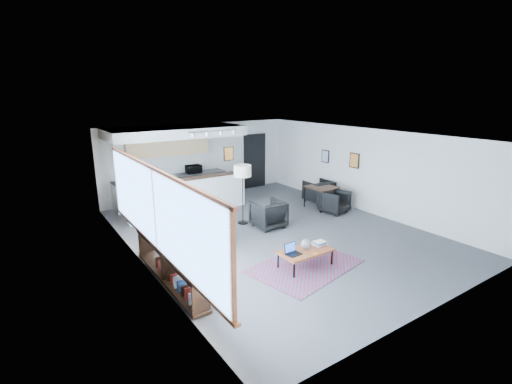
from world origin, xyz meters
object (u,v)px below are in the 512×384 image
ceramic_pot (306,244)px  dining_chair_near (334,202)px  floor_lamp (243,173)px  dining_table (321,189)px  coffee_table (306,252)px  microwave (194,168)px  armchair_right (268,213)px  laptop (292,251)px  dining_chair_far (319,192)px  armchair_left (213,229)px  book_stack (319,243)px

ceramic_pot → dining_chair_near: bearing=35.8°
floor_lamp → dining_table: size_ratio=1.93×
ceramic_pot → dining_table: (3.16, 2.87, 0.16)m
coffee_table → dining_chair_near: (3.24, 2.34, -0.02)m
microwave → armchair_right: bearing=-81.2°
armchair_right → floor_lamp: 1.32m
dining_table → microwave: bearing=132.4°
ceramic_pot → microwave: (0.19, 6.12, 0.61)m
laptop → floor_lamp: floor_lamp is taller
laptop → dining_chair_far: size_ratio=0.46×
armchair_left → dining_table: (4.29, 0.69, 0.27)m
armchair_left → microwave: 4.22m
dining_chair_near → microwave: 4.92m
armchair_left → dining_table: size_ratio=0.86×
dining_table → ceramic_pot: bearing=-137.7°
laptop → armchair_right: size_ratio=0.40×
laptop → dining_chair_far: bearing=36.7°
dining_chair_near → microwave: bearing=116.9°
dining_table → dining_chair_far: (0.36, 0.50, -0.29)m
dining_chair_near → dining_table: bearing=81.6°
dining_table → floor_lamp: bearing=176.7°
floor_lamp → microwave: size_ratio=3.36×
armchair_left → microwave: bearing=-125.4°
dining_table → microwave: microwave is taller
ceramic_pot → book_stack: bearing=1.2°
laptop → floor_lamp: size_ratio=0.19×
laptop → dining_chair_far: dining_chair_far is taller
coffee_table → dining_chair_near: bearing=35.7°
ceramic_pot → dining_table: 4.27m
armchair_left → dining_chair_near: (4.31, 0.12, -0.05)m
armchair_left → laptop: bearing=91.4°
laptop → armchair_right: (1.10, 2.38, -0.03)m
ceramic_pot → dining_chair_near: (3.18, 2.30, -0.17)m
coffee_table → armchair_right: (0.75, 2.42, 0.07)m
armchair_right → ceramic_pot: bearing=73.9°
armchair_right → dining_chair_near: 2.49m
coffee_table → armchair_left: armchair_left is taller
dining_chair_near → floor_lamp: bearing=154.6°
dining_chair_far → armchair_left: bearing=17.1°
microwave → book_stack: bearing=-86.9°
floor_lamp → dining_table: (2.88, -0.17, -0.83)m
armchair_left → floor_lamp: bearing=-165.6°
book_stack → coffee_table: bearing=-173.0°
book_stack → floor_lamp: size_ratio=0.17×
laptop → ceramic_pot: ceramic_pot is taller
ceramic_pot → armchair_right: armchair_right is taller
ceramic_pot → armchair_right: (0.70, 2.37, -0.08)m
coffee_table → laptop: bearing=174.1°
ceramic_pot → book_stack: ceramic_pot is taller
dining_table → laptop: bearing=-141.0°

